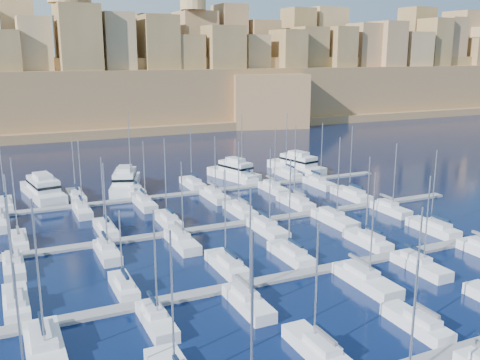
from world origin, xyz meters
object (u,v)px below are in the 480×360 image
sailboat_2 (317,349)px  motor_yacht_a (43,189)px  motor_yacht_c (234,172)px  motor_yacht_d (297,164)px  motor_yacht_b (125,181)px

sailboat_2 → motor_yacht_a: (-17.83, 70.24, 0.99)m
motor_yacht_c → sailboat_2: bearing=-108.2°
motor_yacht_a → motor_yacht_d: 57.31m
motor_yacht_b → motor_yacht_c: size_ratio=1.14×
motor_yacht_b → motor_yacht_d: (41.19, -0.07, 0.00)m
motor_yacht_a → motor_yacht_d: (57.30, -0.35, 0.00)m
motor_yacht_a → motor_yacht_d: same height
sailboat_2 → motor_yacht_c: bearing=71.8°
sailboat_2 → motor_yacht_b: sailboat_2 is taller
motor_yacht_b → motor_yacht_d: bearing=-0.1°
sailboat_2 → motor_yacht_d: bearing=60.5°
motor_yacht_a → motor_yacht_c: (40.47, -1.24, 0.00)m
motor_yacht_c → motor_yacht_b: bearing=177.7°
sailboat_2 → motor_yacht_b: (-1.72, 69.97, 0.99)m
motor_yacht_b → sailboat_2: bearing=-88.6°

